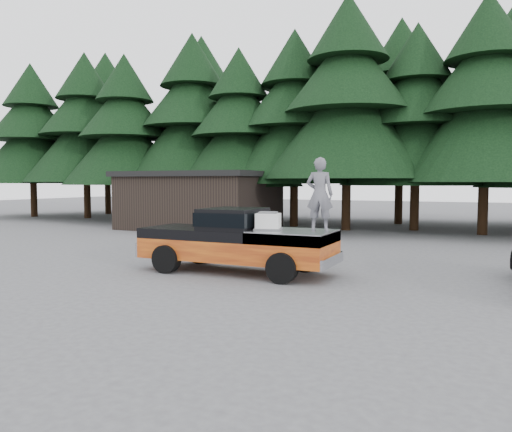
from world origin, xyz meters
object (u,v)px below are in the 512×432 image
at_px(air_compressor, 268,222).
at_px(utility_building, 200,200).
at_px(pickup_truck, 237,250).
at_px(man_on_bed, 320,194).

height_order(air_compressor, utility_building, utility_building).
xyz_separation_m(pickup_truck, air_compressor, (1.11, -0.19, 0.89)).
distance_m(pickup_truck, air_compressor, 1.44).
distance_m(man_on_bed, utility_building, 15.97).
bearing_deg(utility_building, air_compressor, -51.53).
xyz_separation_m(pickup_truck, utility_building, (-8.46, 11.85, 1.00)).
distance_m(air_compressor, utility_building, 15.38).
distance_m(pickup_truck, man_on_bed, 3.02).
relative_size(man_on_bed, utility_building, 0.24).
bearing_deg(air_compressor, utility_building, 114.53).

